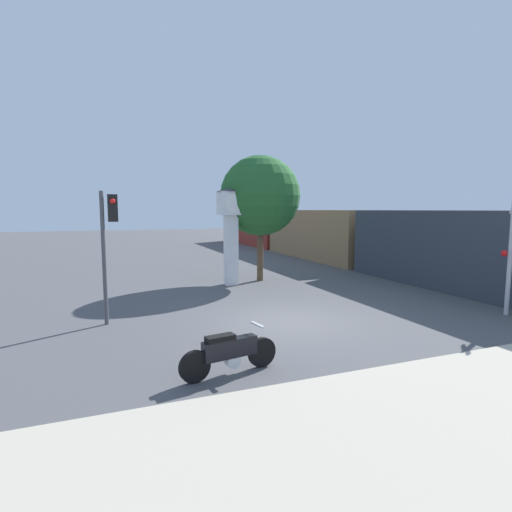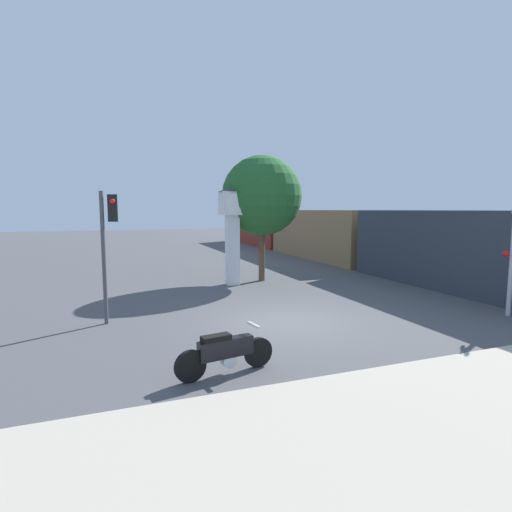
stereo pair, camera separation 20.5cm
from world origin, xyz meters
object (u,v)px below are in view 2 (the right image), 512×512
object	(u,v)px
freight_train	(322,234)
clock_tower	(232,220)
motorcycle	(226,352)
traffic_light	(108,233)
street_tree	(262,196)

from	to	relation	value
freight_train	clock_tower	bearing A→B (deg)	-140.03
motorcycle	traffic_light	bearing A→B (deg)	104.43
clock_tower	freight_train	world-z (taller)	clock_tower
motorcycle	clock_tower	bearing A→B (deg)	62.17
clock_tower	street_tree	size ratio (longest dim) A/B	0.74
motorcycle	freight_train	size ratio (longest dim) A/B	0.06
clock_tower	freight_train	size ratio (longest dim) A/B	0.13
clock_tower	traffic_light	distance (m)	7.11
motorcycle	street_tree	world-z (taller)	street_tree
street_tree	motorcycle	bearing A→B (deg)	-115.07
clock_tower	freight_train	xyz separation A→B (m)	(8.98, 7.52, -1.25)
freight_train	street_tree	xyz separation A→B (m)	(-7.34, -7.01, 2.37)
clock_tower	traffic_light	bearing A→B (deg)	-138.09
motorcycle	street_tree	xyz separation A→B (m)	(4.73, 10.10, 3.59)
clock_tower	motorcycle	bearing A→B (deg)	-107.87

